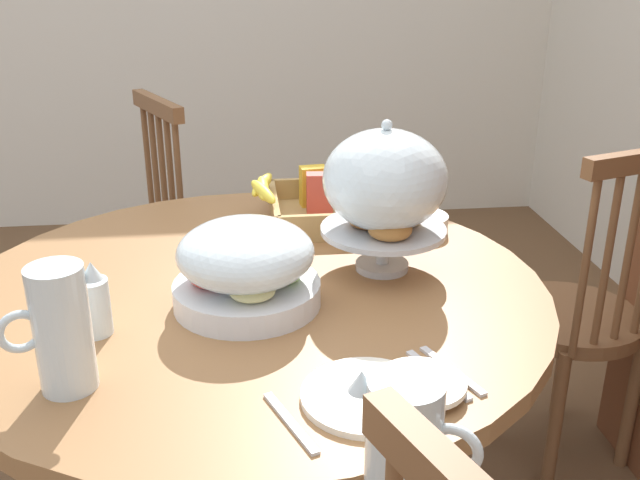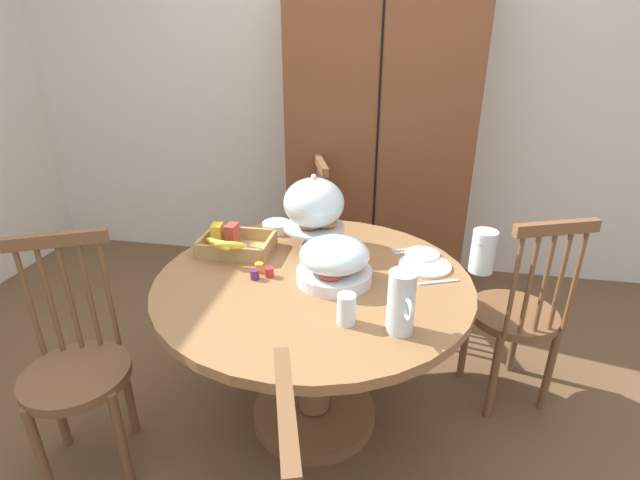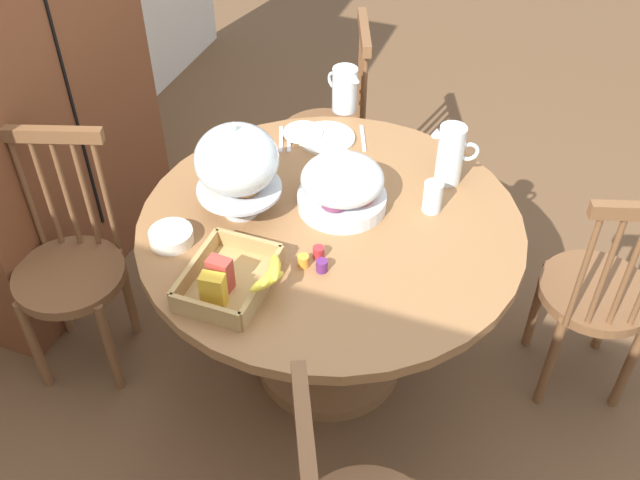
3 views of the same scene
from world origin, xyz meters
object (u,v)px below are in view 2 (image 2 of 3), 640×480
at_px(cereal_basket, 233,244).
at_px(orange_juice_pitcher, 401,305).
at_px(pastry_stand_with_dome, 314,206).
at_px(windsor_chair_near_window, 77,371).
at_px(windsor_chair_facing_door, 516,317).
at_px(windsor_chair_far_side, 299,245).
at_px(wooden_armoire, 380,144).
at_px(milk_pitcher, 483,253).
at_px(dining_table, 314,319).
at_px(drinking_glass, 346,309).
at_px(china_plate_large, 425,266).
at_px(fruit_platter_covered, 334,261).
at_px(china_plate_small, 422,254).
at_px(cereal_bowl, 277,227).

bearing_deg(cereal_basket, orange_juice_pitcher, -32.34).
bearing_deg(pastry_stand_with_dome, windsor_chair_near_window, -139.40).
distance_m(windsor_chair_facing_door, pastry_stand_with_dome, 1.06).
distance_m(windsor_chair_near_window, windsor_chair_far_side, 1.41).
distance_m(windsor_chair_facing_door, windsor_chair_far_side, 1.29).
distance_m(wooden_armoire, orange_juice_pitcher, 1.69).
xyz_separation_m(wooden_armoire, milk_pitcher, (0.51, -1.18, -0.16)).
height_order(dining_table, drinking_glass, drinking_glass).
distance_m(orange_juice_pitcher, china_plate_large, 0.50).
xyz_separation_m(cereal_basket, drinking_glass, (0.57, -0.46, 0.01)).
xyz_separation_m(orange_juice_pitcher, drinking_glass, (-0.18, 0.01, -0.04)).
bearing_deg(orange_juice_pitcher, drinking_glass, 175.95).
distance_m(windsor_chair_near_window, windsor_chair_facing_door, 1.88).
bearing_deg(fruit_platter_covered, milk_pitcher, 18.13).
bearing_deg(wooden_armoire, windsor_chair_far_side, -132.90).
xyz_separation_m(fruit_platter_covered, milk_pitcher, (0.58, 0.19, -0.00)).
bearing_deg(windsor_chair_far_side, wooden_armoire, 47.10).
bearing_deg(milk_pitcher, windsor_chair_near_window, -159.51).
distance_m(windsor_chair_far_side, pastry_stand_with_dome, 0.80).
relative_size(fruit_platter_covered, china_plate_small, 2.00).
height_order(china_plate_small, drinking_glass, drinking_glass).
xyz_separation_m(milk_pitcher, drinking_glass, (-0.50, -0.48, -0.03)).
bearing_deg(cereal_basket, pastry_stand_with_dome, 20.93).
xyz_separation_m(windsor_chair_near_window, cereal_basket, (0.46, 0.55, 0.33)).
relative_size(windsor_chair_near_window, windsor_chair_far_side, 1.00).
relative_size(cereal_basket, cereal_bowl, 2.26).
bearing_deg(wooden_armoire, fruit_platter_covered, -93.22).
bearing_deg(china_plate_small, cereal_basket, -173.13).
height_order(windsor_chair_near_window, cereal_basket, windsor_chair_near_window).
bearing_deg(china_plate_small, dining_table, -148.43).
bearing_deg(windsor_chair_facing_door, china_plate_large, -162.52).
height_order(milk_pitcher, china_plate_large, milk_pitcher).
xyz_separation_m(wooden_armoire, china_plate_large, (0.28, -1.19, -0.24)).
xyz_separation_m(windsor_chair_near_window, drinking_glass, (1.03, 0.09, 0.34)).
height_order(windsor_chair_far_side, cereal_bowl, windsor_chair_far_side).
bearing_deg(wooden_armoire, drinking_glass, -89.67).
bearing_deg(wooden_armoire, orange_juice_pitcher, -83.55).
xyz_separation_m(dining_table, fruit_platter_covered, (0.09, -0.01, 0.28)).
distance_m(windsor_chair_near_window, milk_pitcher, 1.67).
bearing_deg(dining_table, drinking_glass, -59.75).
bearing_deg(milk_pitcher, dining_table, -164.79).
relative_size(wooden_armoire, windsor_chair_facing_door, 2.01).
distance_m(dining_table, windsor_chair_far_side, 0.94).
bearing_deg(pastry_stand_with_dome, wooden_armoire, 78.45).
height_order(cereal_basket, china_plate_large, cereal_basket).
bearing_deg(windsor_chair_facing_door, milk_pitcher, -147.91).
distance_m(windsor_chair_far_side, fruit_platter_covered, 1.04).
bearing_deg(windsor_chair_facing_door, cereal_basket, -173.36).
distance_m(wooden_armoire, china_plate_small, 1.15).
xyz_separation_m(milk_pitcher, china_plate_large, (-0.23, -0.01, -0.08)).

